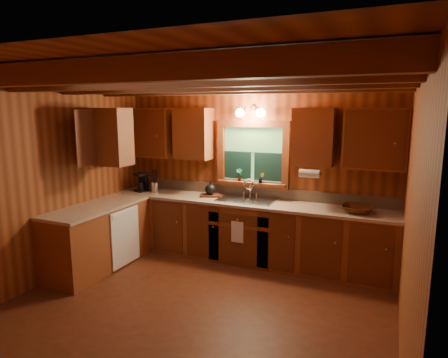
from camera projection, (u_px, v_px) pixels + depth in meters
name	position (u px, v px, depth m)	size (l,w,h in m)	color
room	(194.00, 196.00, 4.17)	(4.20, 4.20, 4.20)	#532614
ceiling_beams	(193.00, 81.00, 3.96)	(4.20, 2.54, 0.18)	brown
base_cabinets	(206.00, 233.00, 5.67)	(4.20, 2.22, 0.86)	brown
countertop	(207.00, 203.00, 5.60)	(4.20, 2.24, 0.04)	tan
backsplash	(253.00, 191.00, 5.93)	(4.20, 0.02, 0.16)	tan
dishwasher_panel	(125.00, 237.00, 5.51)	(0.02, 0.60, 0.80)	white
upper_cabinets	(205.00, 136.00, 5.58)	(4.19, 1.77, 0.78)	brown
window	(253.00, 156.00, 5.81)	(1.12, 0.08, 1.00)	brown
window_sill	(251.00, 183.00, 5.84)	(1.06, 0.14, 0.04)	brown
wall_sconce	(250.00, 113.00, 5.59)	(0.45, 0.21, 0.17)	black
paper_towel_roll	(309.00, 174.00, 5.17)	(0.11, 0.11, 0.27)	white
dish_towel	(237.00, 232.00, 5.45)	(0.18, 0.01, 0.30)	white
sink	(246.00, 203.00, 5.69)	(0.82, 0.48, 0.43)	silver
coffee_maker	(142.00, 182.00, 6.33)	(0.17, 0.21, 0.30)	black
utensil_crock	(155.00, 186.00, 6.28)	(0.13, 0.13, 0.36)	silver
cutting_board	(210.00, 195.00, 5.96)	(0.30, 0.22, 0.03)	#582612
teakettle	(210.00, 189.00, 5.94)	(0.16, 0.16, 0.21)	black
wicker_basket	(357.00, 209.00, 5.01)	(0.39, 0.39, 0.09)	#48230C
potted_plant_left	(239.00, 175.00, 5.90)	(0.10, 0.07, 0.19)	#582612
potted_plant_right	(261.00, 178.00, 5.73)	(0.09, 0.07, 0.16)	#582612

